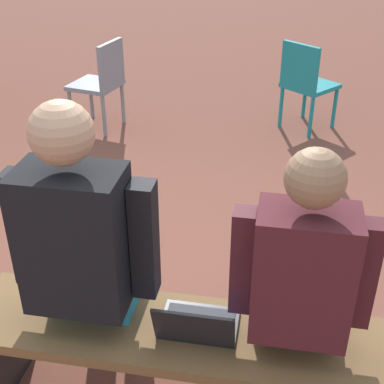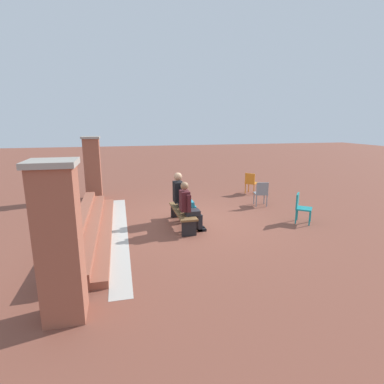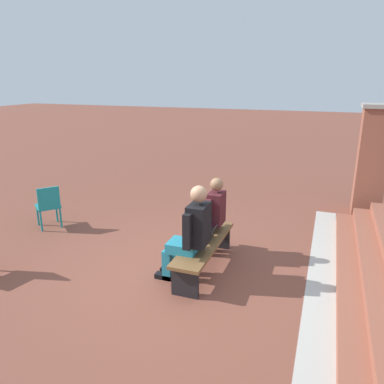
% 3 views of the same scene
% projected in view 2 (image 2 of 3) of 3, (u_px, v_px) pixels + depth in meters
% --- Properties ---
extents(ground_plane, '(60.00, 60.00, 0.00)m').
position_uv_depth(ground_plane, '(192.00, 222.00, 8.63)').
color(ground_plane, brown).
extents(concrete_strip, '(6.58, 0.40, 0.01)m').
position_uv_depth(concrete_strip, '(120.00, 230.00, 7.91)').
color(concrete_strip, '#B7B2A8').
rests_on(concrete_strip, ground).
extents(brick_steps, '(5.78, 0.90, 0.45)m').
position_uv_depth(brick_steps, '(89.00, 227.00, 7.70)').
color(brick_steps, '#93513D').
rests_on(brick_steps, ground).
extents(brick_pillar_left_of_steps, '(0.64, 0.64, 2.31)m').
position_uv_depth(brick_pillar_left_of_steps, '(60.00, 242.00, 4.15)').
color(brick_pillar_left_of_steps, '#93513D').
rests_on(brick_pillar_left_of_steps, ground).
extents(brick_pillar_right_of_steps, '(0.64, 0.64, 2.31)m').
position_uv_depth(brick_pillar_right_of_steps, '(93.00, 168.00, 11.04)').
color(brick_pillar_right_of_steps, '#93513D').
rests_on(brick_pillar_right_of_steps, ground).
extents(bench, '(1.80, 0.44, 0.45)m').
position_uv_depth(bench, '(182.00, 213.00, 8.22)').
color(bench, brown).
rests_on(bench, ground).
extents(person_student, '(0.53, 0.67, 1.32)m').
position_uv_depth(person_student, '(189.00, 205.00, 7.72)').
color(person_student, '#232328').
rests_on(person_student, ground).
extents(person_adult, '(0.59, 0.75, 1.43)m').
position_uv_depth(person_adult, '(182.00, 196.00, 8.51)').
color(person_adult, teal).
rests_on(person_adult, ground).
extents(laptop, '(0.32, 0.29, 0.21)m').
position_uv_depth(laptop, '(183.00, 209.00, 8.11)').
color(laptop, black).
rests_on(laptop, bench).
extents(plastic_chair_near_bench_right, '(0.50, 0.50, 0.84)m').
position_uv_depth(plastic_chair_near_bench_right, '(261.00, 192.00, 10.16)').
color(plastic_chair_near_bench_right, gray).
rests_on(plastic_chair_near_bench_right, ground).
extents(plastic_chair_far_right, '(0.59, 0.59, 0.84)m').
position_uv_depth(plastic_chair_far_right, '(251.00, 182.00, 11.97)').
color(plastic_chair_far_right, orange).
rests_on(plastic_chair_far_right, ground).
extents(plastic_chair_far_left, '(0.59, 0.59, 0.84)m').
position_uv_depth(plastic_chair_far_left, '(301.00, 206.00, 8.46)').
color(plastic_chair_far_left, teal).
rests_on(plastic_chair_far_left, ground).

